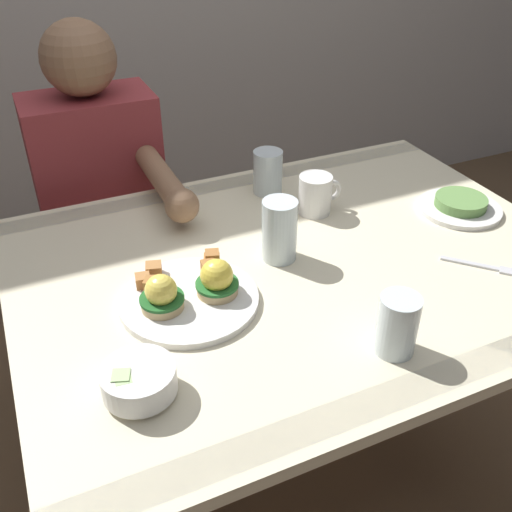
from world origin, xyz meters
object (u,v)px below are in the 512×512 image
at_px(fork, 484,266).
at_px(water_glass_extra, 279,234).
at_px(fruit_bowl, 138,381).
at_px(diner_person, 105,202).
at_px(side_plate, 460,205).
at_px(water_glass_near, 397,328).
at_px(water_glass_far, 268,175).
at_px(dining_table, 299,299).
at_px(coffee_mug, 316,193).
at_px(eggs_benedict_plate, 189,292).

height_order(fork, water_glass_extra, water_glass_extra).
bearing_deg(fork, fruit_bowl, -176.36).
xyz_separation_m(fork, diner_person, (-0.64, 0.78, -0.09)).
relative_size(fruit_bowl, diner_person, 0.11).
relative_size(water_glass_extra, side_plate, 0.68).
bearing_deg(water_glass_near, fruit_bowl, 169.48).
height_order(water_glass_far, diner_person, diner_person).
xyz_separation_m(water_glass_far, side_plate, (0.39, -0.28, -0.03)).
relative_size(dining_table, fruit_bowl, 10.00).
relative_size(water_glass_near, diner_person, 0.10).
xyz_separation_m(coffee_mug, water_glass_extra, (-0.17, -0.14, 0.01)).
relative_size(fruit_bowl, water_glass_extra, 0.88).
distance_m(eggs_benedict_plate, side_plate, 0.72).
bearing_deg(diner_person, side_plate, -36.93).
xyz_separation_m(water_glass_extra, diner_person, (-0.26, 0.57, -0.15)).
bearing_deg(diner_person, coffee_mug, -44.69).
bearing_deg(side_plate, dining_table, -176.23).
height_order(water_glass_near, water_glass_extra, water_glass_extra).
distance_m(dining_table, water_glass_extra, 0.17).
distance_m(dining_table, water_glass_far, 0.36).
xyz_separation_m(fork, side_plate, (0.12, 0.21, 0.01)).
relative_size(dining_table, water_glass_extra, 8.81).
distance_m(coffee_mug, side_plate, 0.36).
height_order(fruit_bowl, water_glass_far, water_glass_far).
xyz_separation_m(water_glass_far, water_glass_extra, (-0.11, -0.28, 0.01)).
xyz_separation_m(fruit_bowl, water_glass_extra, (0.38, 0.26, 0.03)).
distance_m(fruit_bowl, diner_person, 0.85).
height_order(fruit_bowl, diner_person, diner_person).
bearing_deg(fruit_bowl, coffee_mug, 36.53).
height_order(coffee_mug, water_glass_far, water_glass_far).
bearing_deg(water_glass_extra, fruit_bowl, -145.22).
xyz_separation_m(dining_table, water_glass_near, (0.02, -0.31, 0.15)).
bearing_deg(fork, water_glass_far, 118.42).
relative_size(eggs_benedict_plate, diner_person, 0.24).
bearing_deg(water_glass_far, diner_person, 142.39).
bearing_deg(side_plate, fork, -118.89).
height_order(eggs_benedict_plate, fork, eggs_benedict_plate).
distance_m(water_glass_near, water_glass_far, 0.63).
bearing_deg(coffee_mug, dining_table, -126.99).
bearing_deg(fruit_bowl, water_glass_far, 48.40).
distance_m(dining_table, fruit_bowl, 0.49).
height_order(dining_table, fork, fork).
distance_m(coffee_mug, water_glass_near, 0.50).
bearing_deg(fork, eggs_benedict_plate, 166.41).
bearing_deg(eggs_benedict_plate, diner_person, 93.54).
xyz_separation_m(fruit_bowl, side_plate, (0.87, 0.26, -0.02)).
bearing_deg(eggs_benedict_plate, fruit_bowl, -127.87).
relative_size(fruit_bowl, fork, 0.96).
xyz_separation_m(water_glass_near, water_glass_far, (0.05, 0.62, 0.00)).
bearing_deg(eggs_benedict_plate, dining_table, 8.14).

